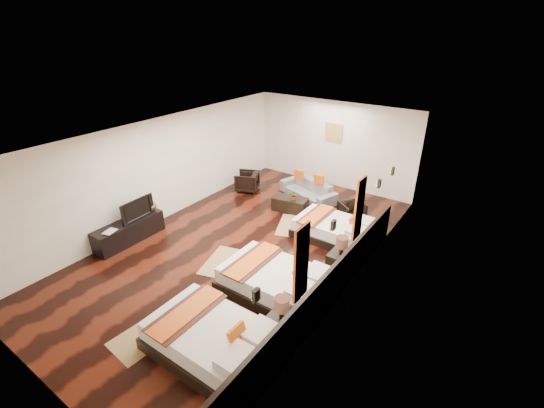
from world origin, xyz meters
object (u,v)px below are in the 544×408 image
Objects in this scene: bed_far at (335,229)px; tv at (135,209)px; coffee_table at (290,204)px; table_plant at (294,195)px; figurine at (150,205)px; armchair_left at (247,181)px; bed_near at (215,341)px; sofa at (308,190)px; nightstand_a at (281,327)px; bed_mid at (278,282)px; armchair_right at (352,212)px; book at (106,231)px; nightstand_b at (340,262)px; tv_console at (129,231)px.

tv is at bearing -145.89° from bed_far.
table_plant is (0.15, -0.04, 0.34)m from coffee_table.
armchair_left is at bearing 81.71° from figurine.
bed_near is 5.34m from table_plant.
nightstand_a is at bearing -47.10° from sofa.
bed_mid is 3.71m from armchair_right.
armchair_left is at bearing 163.69° from bed_far.
tv is 0.87m from book.
book is 1.09× the size of table_plant.
tv_console is (-4.94, -1.73, -0.06)m from nightstand_b.
nightstand_a is at bearing -6.52° from tv_console.
table_plant reaches higher than sofa.
bed_near reaches higher than coffee_table.
armchair_right is at bearing 90.45° from bed_near.
figurine reaches higher than coffee_table.
bed_near is 5.43m from coffee_table.
bed_far is 2.09× the size of tv.
sofa is (-1.78, 1.72, 0.02)m from bed_far.
bed_far reaches higher than armchair_left.
nightstand_b is 1.00× the size of tv.
nightstand_b is 3.36× the size of table_plant.
tv_console is at bearing -174.18° from bed_mid.
tv is at bearing -177.46° from bed_mid.
table_plant is at bearing -64.62° from sofa.
nightstand_b is (0.75, 3.14, 0.04)m from bed_near.
sofa is at bearing 106.08° from bed_near.
bed_far is at bearing 29.09° from figurine.
coffee_table is (-1.78, 0.67, -0.06)m from bed_far.
nightstand_b is at bearing 76.61° from bed_near.
tv_console is at bearing -160.69° from nightstand_b.
nightstand_b is at bearing 37.63° from armchair_left.
table_plant reaches higher than tv_console.
bed_near is at bearing -70.85° from coffee_table.
bed_mid reaches higher than coffee_table.
armchair_right reaches higher than coffee_table.
bed_near reaches higher than tv_console.
bed_far is at bearing -21.11° from table_plant.
tv is 5.14m from sofa.
table_plant is at bearing 158.89° from bed_far.
tv_console is at bearing -30.87° from armchair_left.
book is (-4.94, -2.32, 0.23)m from nightstand_b.
nightstand_b is at bearing -75.99° from tv.
coffee_table is at bearing 120.51° from nightstand_a.
book is 0.44× the size of armchair_left.
bed_near is at bearing -103.39° from nightstand_b.
tv_console is at bearing 90.00° from book.
coffee_table is (-1.78, 5.13, -0.09)m from bed_near.
figurine is 3.47m from armchair_left.
bed_near is 3.20× the size of armchair_left.
coffee_table is at bearing 60.69° from book.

